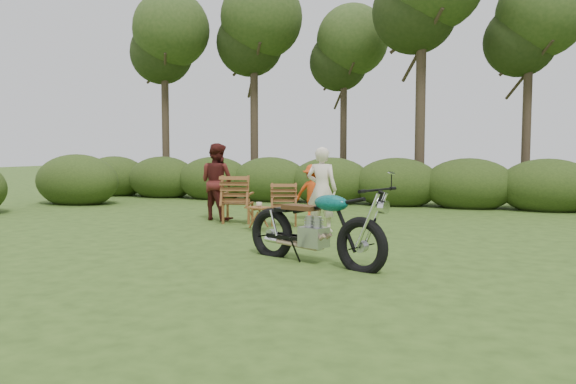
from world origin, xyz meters
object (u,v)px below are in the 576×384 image
(adult_a, at_px, (322,231))
(motorcycle, at_px, (314,263))
(side_table, at_px, (259,219))
(adult_b, at_px, (217,220))
(lawn_chair_right, at_px, (284,225))
(cup, at_px, (259,204))
(lawn_chair_left, at_px, (238,223))
(child, at_px, (313,220))

(adult_a, bearing_deg, motorcycle, 105.24)
(side_table, distance_m, adult_b, 2.03)
(adult_b, bearing_deg, side_table, 155.13)
(lawn_chair_right, bearing_deg, motorcycle, 97.11)
(side_table, bearing_deg, lawn_chair_right, 78.97)
(lawn_chair_right, relative_size, cup, 7.49)
(adult_a, xyz_separation_m, adult_b, (-2.81, 0.88, 0.00))
(motorcycle, bearing_deg, side_table, 148.34)
(motorcycle, xyz_separation_m, adult_a, (-0.83, 2.97, 0.00))
(lawn_chair_left, xyz_separation_m, side_table, (0.93, -0.95, 0.24))
(lawn_chair_left, bearing_deg, child, -161.26)
(side_table, distance_m, cup, 0.29)
(lawn_chair_left, xyz_separation_m, adult_a, (2.14, -0.60, 0.00))
(motorcycle, bearing_deg, lawn_chair_right, 138.08)
(side_table, height_order, child, child)
(side_table, xyz_separation_m, adult_a, (1.21, 0.34, -0.24))
(motorcycle, distance_m, child, 4.80)
(motorcycle, xyz_separation_m, lawn_chair_right, (-1.86, 3.56, 0.00))
(motorcycle, xyz_separation_m, child, (-1.54, 4.54, 0.00))
(motorcycle, relative_size, adult_b, 1.31)
(lawn_chair_left, relative_size, side_table, 2.19)
(lawn_chair_right, bearing_deg, side_table, 58.48)
(adult_a, relative_size, child, 1.31)
(motorcycle, relative_size, adult_a, 1.38)
(side_table, relative_size, adult_a, 0.29)
(motorcycle, height_order, lawn_chair_left, motorcycle)
(lawn_chair_right, xyz_separation_m, child, (0.32, 0.98, 0.00))
(lawn_chair_right, bearing_deg, adult_a, 129.88)
(cup, bearing_deg, lawn_chair_right, 79.03)
(cup, height_order, adult_b, adult_b)
(adult_b, distance_m, child, 2.21)
(motorcycle, xyz_separation_m, cup, (-2.04, 2.64, 0.53))
(adult_a, bearing_deg, adult_b, -17.74)
(lawn_chair_right, relative_size, adult_b, 0.51)
(child, bearing_deg, cup, 69.87)
(motorcycle, height_order, lawn_chair_right, motorcycle)
(side_table, distance_m, adult_a, 1.29)
(lawn_chair_left, height_order, side_table, lawn_chair_left)
(cup, bearing_deg, lawn_chair_left, 134.98)
(lawn_chair_left, bearing_deg, adult_b, -37.84)
(lawn_chair_right, bearing_deg, adult_b, -29.86)
(side_table, height_order, adult_a, adult_a)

